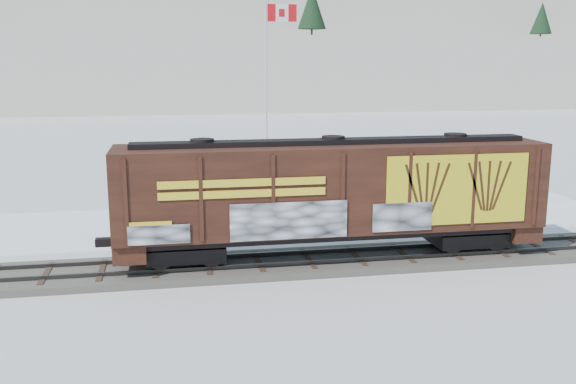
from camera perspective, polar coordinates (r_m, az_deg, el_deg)
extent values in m
plane|color=white|center=(25.58, -2.62, -6.79)|extent=(500.00, 500.00, 0.00)
cube|color=#59544C|center=(25.54, -2.62, -6.49)|extent=(50.00, 3.40, 0.28)
cube|color=#33302D|center=(24.79, -2.39, -6.53)|extent=(50.00, 0.10, 0.15)
cube|color=#33302D|center=(26.15, -2.84, -5.56)|extent=(50.00, 0.10, 0.15)
cube|color=white|center=(32.73, -4.41, -2.68)|extent=(40.00, 8.00, 0.03)
cube|color=white|center=(119.13, -9.00, 10.43)|extent=(360.00, 40.00, 12.00)
cube|color=white|center=(149.15, -9.40, 12.93)|extent=(360.00, 40.00, 24.00)
cube|color=white|center=(184.34, -9.70, 14.34)|extent=(360.00, 50.00, 35.00)
cone|color=black|center=(117.19, 2.14, 16.08)|extent=(5.04, 5.04, 7.38)
cone|color=black|center=(140.89, 21.62, 14.18)|extent=(4.20, 4.20, 6.15)
cube|color=black|center=(25.11, -9.08, -5.17)|extent=(3.00, 2.00, 0.90)
cube|color=black|center=(27.84, 15.59, -3.80)|extent=(3.00, 2.00, 0.90)
cylinder|color=black|center=(24.37, -11.28, -5.78)|extent=(0.90, 0.12, 0.90)
cube|color=black|center=(25.73, 3.93, -3.43)|extent=(16.87, 2.40, 0.25)
cube|color=#3A1B0F|center=(25.32, 3.98, 0.51)|extent=(16.87, 3.00, 3.36)
cube|color=black|center=(25.04, 4.04, 4.51)|extent=(15.52, 0.90, 0.20)
cube|color=gold|center=(25.43, 14.85, 0.20)|extent=(5.74, 0.03, 2.72)
cube|color=gold|center=(23.10, -4.00, 0.33)|extent=(6.07, 0.02, 0.70)
cube|color=silver|center=(23.62, 0.12, -2.58)|extent=(4.39, 0.03, 1.40)
cylinder|color=silver|center=(39.68, -1.88, 0.00)|extent=(0.90, 0.90, 0.20)
cylinder|color=silver|center=(38.95, -1.94, 8.19)|extent=(0.14, 0.14, 11.53)
cube|color=red|center=(39.03, -1.46, 15.65)|extent=(0.50, 0.07, 1.00)
cube|color=white|center=(39.13, -0.56, 15.64)|extent=(0.70, 0.09, 1.00)
cube|color=red|center=(39.25, 0.41, 15.63)|extent=(0.50, 0.07, 1.00)
imported|color=#ACAFB3|center=(30.63, -9.72, -2.12)|extent=(5.28, 2.69, 1.72)
imported|color=silver|center=(31.91, -3.25, -1.44)|extent=(5.46, 3.14, 1.70)
imported|color=black|center=(34.52, 9.37, -0.79)|extent=(5.21, 2.63, 1.45)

